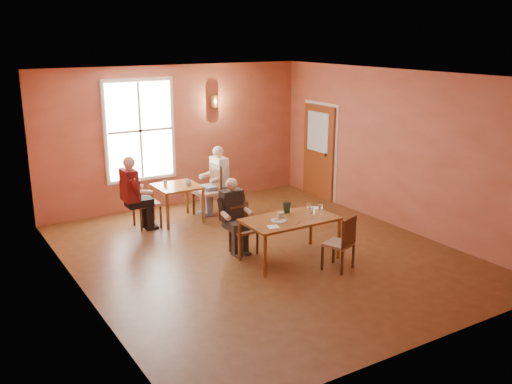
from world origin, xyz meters
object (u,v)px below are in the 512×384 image
main_table (290,239)px  chair_diner_white (207,191)px  diner_maroon (144,192)px  chair_diner_main (243,229)px  second_table (178,203)px  chair_empty (338,243)px  diner_white (208,184)px  diner_main (244,219)px  chair_diner_maroon (146,202)px

main_table → chair_diner_white: chair_diner_white is taller
chair_diner_white → diner_maroon: bearing=90.0°
chair_diner_main → second_table: bearing=-83.5°
second_table → diner_maroon: (-0.68, 0.00, 0.33)m
second_table → chair_empty: bearing=-71.6°
second_table → diner_white: bearing=0.0°
diner_main → second_table: bearing=-83.5°
diner_main → chair_empty: (0.93, -1.35, -0.17)m
diner_main → chair_empty: size_ratio=1.39×
chair_diner_main → chair_diner_white: size_ratio=0.81×
second_table → chair_diner_maroon: chair_diner_maroon is taller
chair_diner_white → diner_maroon: diner_maroon is taller
chair_diner_main → diner_white: bearing=-101.3°
chair_diner_main → second_table: chair_diner_main is taller
diner_white → diner_main: bearing=168.8°
diner_main → chair_diner_maroon: 2.37m
chair_diner_maroon → diner_main: bearing=22.3°
chair_diner_main → diner_main: (0.00, -0.03, 0.19)m
diner_maroon → main_table: bearing=26.9°
chair_diner_maroon → second_table: bearing=90.0°
main_table → second_table: size_ratio=1.83×
main_table → chair_diner_white: 2.82m
chair_diner_white → chair_diner_maroon: chair_diner_white is taller
diner_maroon → diner_white: bearing=90.0°
chair_diner_white → diner_white: diner_white is taller
chair_empty → diner_maroon: diner_maroon is taller
diner_main → main_table: bearing=128.9°
chair_diner_main → diner_white: 2.22m
diner_main → second_table: diner_main is taller
chair_diner_white → chair_empty: bearing=-171.5°
chair_diner_main → diner_maroon: size_ratio=0.61×
second_table → diner_white: size_ratio=0.61×
diner_main → diner_maroon: diner_maroon is taller
diner_white → chair_diner_maroon: size_ratio=1.37×
chair_diner_main → diner_main: size_ratio=0.69×
chair_diner_maroon → diner_maroon: size_ratio=0.71×
diner_white → chair_diner_maroon: bearing=90.0°
second_table → chair_diner_white: size_ratio=0.79×
main_table → diner_white: bearing=91.4°
chair_empty → diner_maroon: bearing=96.9°
main_table → diner_maroon: bearing=116.9°
diner_main → diner_maroon: size_ratio=0.88×
main_table → diner_main: 0.84m
chair_empty → chair_diner_maroon: chair_diner_maroon is taller
chair_diner_main → second_table: (-0.25, 2.16, -0.06)m
chair_empty → diner_white: (-0.50, 3.54, 0.24)m
second_table → diner_main: bearing=-83.5°
chair_diner_main → chair_diner_maroon: chair_diner_maroon is taller
main_table → chair_diner_maroon: 3.14m
diner_main → second_table: (-0.25, 2.19, -0.25)m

